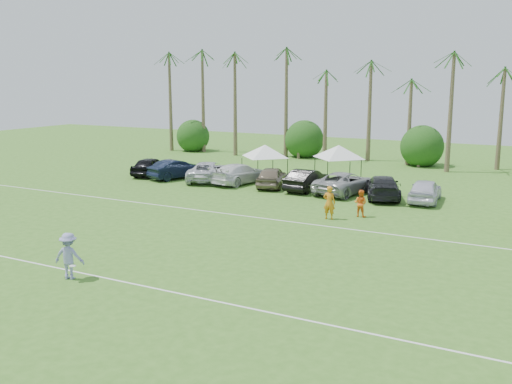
% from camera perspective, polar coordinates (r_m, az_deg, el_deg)
% --- Properties ---
extents(ground, '(120.00, 120.00, 0.00)m').
position_cam_1_polar(ground, '(23.75, -20.22, -9.10)').
color(ground, '#3D7121').
rests_on(ground, ground).
extents(field_lines, '(80.00, 12.10, 0.01)m').
position_cam_1_polar(field_lines, '(29.37, -8.60, -4.61)').
color(field_lines, white).
rests_on(field_lines, ground).
extents(palm_tree_0, '(2.40, 2.40, 8.90)m').
position_cam_1_polar(palm_tree_0, '(65.46, -8.82, 10.72)').
color(palm_tree_0, brown).
rests_on(palm_tree_0, ground).
extents(palm_tree_1, '(2.40, 2.40, 9.90)m').
position_cam_1_polar(palm_tree_1, '(62.62, -5.09, 11.58)').
color(palm_tree_1, brown).
rests_on(palm_tree_1, ground).
extents(palm_tree_2, '(2.40, 2.40, 10.90)m').
position_cam_1_polar(palm_tree_2, '(60.08, -0.99, 12.46)').
color(palm_tree_2, brown).
rests_on(palm_tree_2, ground).
extents(palm_tree_3, '(2.40, 2.40, 11.90)m').
position_cam_1_polar(palm_tree_3, '(58.28, 2.55, 13.32)').
color(palm_tree_3, brown).
rests_on(palm_tree_3, ground).
extents(palm_tree_4, '(2.40, 2.40, 8.90)m').
position_cam_1_polar(palm_tree_4, '(56.65, 6.25, 10.71)').
color(palm_tree_4, brown).
rests_on(palm_tree_4, ground).
extents(palm_tree_5, '(2.40, 2.40, 9.90)m').
position_cam_1_polar(palm_tree_5, '(55.30, 10.21, 11.50)').
color(palm_tree_5, brown).
rests_on(palm_tree_5, ground).
extents(palm_tree_6, '(2.40, 2.40, 10.90)m').
position_cam_1_polar(palm_tree_6, '(54.23, 14.36, 12.24)').
color(palm_tree_6, brown).
rests_on(palm_tree_6, ground).
extents(palm_tree_7, '(2.40, 2.40, 11.90)m').
position_cam_1_polar(palm_tree_7, '(53.45, 18.68, 12.94)').
color(palm_tree_7, brown).
rests_on(palm_tree_7, ground).
extents(palm_tree_8, '(2.40, 2.40, 8.90)m').
position_cam_1_polar(palm_tree_8, '(52.81, 23.93, 9.79)').
color(palm_tree_8, brown).
rests_on(palm_tree_8, ground).
extents(bush_tree_0, '(4.00, 4.00, 4.00)m').
position_cam_1_polar(bush_tree_0, '(64.85, -6.00, 5.75)').
color(bush_tree_0, brown).
rests_on(bush_tree_0, ground).
extents(bush_tree_1, '(4.00, 4.00, 4.00)m').
position_cam_1_polar(bush_tree_1, '(58.67, 4.67, 5.20)').
color(bush_tree_1, brown).
rests_on(bush_tree_1, ground).
extents(bush_tree_2, '(4.00, 4.00, 4.00)m').
position_cam_1_polar(bush_tree_2, '(55.10, 16.25, 4.39)').
color(bush_tree_2, brown).
rests_on(bush_tree_2, ground).
extents(sideline_player_a, '(0.74, 0.52, 1.95)m').
position_cam_1_polar(sideline_player_a, '(33.04, 7.34, -1.06)').
color(sideline_player_a, orange).
rests_on(sideline_player_a, ground).
extents(sideline_player_b, '(0.84, 0.68, 1.61)m').
position_cam_1_polar(sideline_player_b, '(33.95, 10.41, -1.12)').
color(sideline_player_b, orange).
rests_on(sideline_player_b, ground).
extents(canopy_tent_left, '(4.15, 4.15, 3.36)m').
position_cam_1_polar(canopy_tent_left, '(44.81, 0.92, 4.74)').
color(canopy_tent_left, black).
rests_on(canopy_tent_left, ground).
extents(canopy_tent_right, '(4.28, 4.28, 3.47)m').
position_cam_1_polar(canopy_tent_right, '(44.20, 8.30, 4.66)').
color(canopy_tent_right, black).
rests_on(canopy_tent_right, ground).
extents(frisbee_player, '(1.40, 1.06, 1.92)m').
position_cam_1_polar(frisbee_player, '(24.31, -18.20, -6.10)').
color(frisbee_player, '#8C8DC7').
rests_on(frisbee_player, ground).
extents(parked_car_0, '(2.64, 4.79, 1.54)m').
position_cam_1_polar(parked_car_0, '(48.50, -10.49, 2.55)').
color(parked_car_0, black).
rests_on(parked_car_0, ground).
extents(parked_car_1, '(3.03, 4.96, 1.54)m').
position_cam_1_polar(parked_car_1, '(46.62, -7.97, 2.28)').
color(parked_car_1, black).
rests_on(parked_car_1, ground).
extents(parked_car_2, '(4.38, 6.10, 1.54)m').
position_cam_1_polar(parked_car_2, '(45.31, -4.84, 2.09)').
color(parked_car_2, silver).
rests_on(parked_car_2, ground).
extents(parked_car_3, '(3.12, 5.63, 1.54)m').
position_cam_1_polar(parked_car_3, '(44.02, -1.63, 1.85)').
color(parked_car_3, white).
rests_on(parked_car_3, ground).
extents(parked_car_4, '(2.96, 4.85, 1.54)m').
position_cam_1_polar(parked_car_4, '(42.63, 1.60, 1.54)').
color(parked_car_4, '#7B6C56').
rests_on(parked_car_4, ground).
extents(parked_car_5, '(1.85, 4.76, 1.54)m').
position_cam_1_polar(parked_car_5, '(41.51, 5.10, 1.23)').
color(parked_car_5, black).
rests_on(parked_car_5, ground).
extents(parked_car_6, '(3.44, 5.90, 1.54)m').
position_cam_1_polar(parked_car_6, '(40.61, 8.82, 0.92)').
color(parked_car_6, '#9E9E9E').
rests_on(parked_car_6, ground).
extents(parked_car_7, '(3.81, 5.74, 1.54)m').
position_cam_1_polar(parked_car_7, '(39.56, 12.55, 0.51)').
color(parked_car_7, black).
rests_on(parked_car_7, ground).
extents(parked_car_8, '(2.16, 4.66, 1.54)m').
position_cam_1_polar(parked_car_8, '(38.98, 16.55, 0.15)').
color(parked_car_8, silver).
rests_on(parked_car_8, ground).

